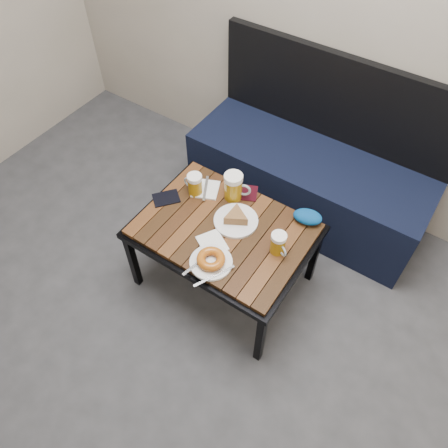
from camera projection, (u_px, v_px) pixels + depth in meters
The scene contains 13 objects.
room_shell at pixel (135, 14), 0.78m from camera, with size 4.00×4.00×4.00m.
bench at pixel (309, 176), 2.60m from camera, with size 1.40×0.50×0.95m.
cafe_table at pixel (224, 233), 2.14m from camera, with size 0.84×0.62×0.47m.
beer_mug_left at pixel (195, 184), 2.20m from camera, with size 0.11×0.08×0.12m.
beer_mug_centre at pixel (234, 187), 2.17m from camera, with size 0.15×0.12×0.15m.
beer_mug_right at pixel (278, 243), 1.97m from camera, with size 0.11×0.09×0.11m.
plate_pie at pixel (236, 218), 2.11m from camera, with size 0.22×0.22×0.06m.
plate_bagel at pixel (211, 261), 1.96m from camera, with size 0.20×0.25×0.05m.
napkin_left at pixel (206, 189), 2.26m from camera, with size 0.17×0.17×0.01m.
napkin_right at pixel (212, 243), 2.04m from camera, with size 0.17×0.17×0.01m.
passport_navy at pixel (166, 198), 2.22m from camera, with size 0.09×0.13×0.01m, color black.
passport_burgundy at pixel (250, 193), 2.24m from camera, with size 0.08×0.11×0.01m, color black.
knit_pouch at pixel (308, 217), 2.10m from camera, with size 0.14×0.09×0.06m, color navy.
Camera 1 is at (0.56, -0.06, 2.12)m, focal length 35.00 mm.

